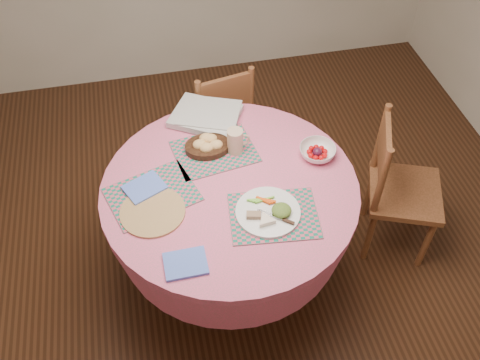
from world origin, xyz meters
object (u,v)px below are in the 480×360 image
at_px(dining_table, 230,212).
at_px(chair_right, 397,186).
at_px(latte_mug, 236,141).
at_px(chair_back, 219,117).
at_px(dinner_plate, 270,211).
at_px(wicker_trivet, 153,212).
at_px(bread_bowl, 208,145).
at_px(fruit_bowl, 317,152).

relative_size(dining_table, chair_right, 1.41).
bearing_deg(chair_right, latte_mug, 100.52).
bearing_deg(chair_back, dinner_plate, 81.18).
relative_size(chair_back, dinner_plate, 2.89).
bearing_deg(dinner_plate, chair_back, 92.50).
bearing_deg(dining_table, chair_right, 3.48).
distance_m(chair_right, wicker_trivet, 1.36).
height_order(dining_table, chair_right, chair_right).
height_order(dining_table, chair_back, chair_back).
bearing_deg(chair_back, dining_table, 72.18).
height_order(bread_bowl, latte_mug, latte_mug).
bearing_deg(latte_mug, wicker_trivet, -145.48).
bearing_deg(dinner_plate, chair_right, 18.27).
bearing_deg(latte_mug, chair_back, 88.14).
bearing_deg(chair_right, chair_back, 68.61).
height_order(wicker_trivet, bread_bowl, bread_bowl).
distance_m(chair_right, latte_mug, 0.96).
bearing_deg(chair_right, fruit_bowl, 105.63).
bearing_deg(chair_back, chair_right, 125.89).
bearing_deg(fruit_bowl, bread_bowl, 163.28).
xyz_separation_m(chair_right, wicker_trivet, (-1.32, -0.14, 0.30)).
xyz_separation_m(chair_back, wicker_trivet, (-0.47, -0.93, 0.31)).
relative_size(wicker_trivet, latte_mug, 2.28).
height_order(chair_right, latte_mug, latte_mug).
bearing_deg(wicker_trivet, bread_bowl, 47.92).
bearing_deg(dining_table, bread_bowl, 102.71).
bearing_deg(fruit_bowl, dinner_plate, -136.02).
bearing_deg(chair_back, wicker_trivet, 51.79).
height_order(chair_back, wicker_trivet, chair_back).
bearing_deg(dining_table, chair_back, 83.51).
relative_size(dining_table, latte_mug, 9.41).
distance_m(chair_back, dinner_plate, 1.10).
distance_m(bread_bowl, fruit_bowl, 0.55).
bearing_deg(bread_bowl, chair_back, 74.98).
height_order(dinner_plate, latte_mug, latte_mug).
relative_size(wicker_trivet, dinner_plate, 1.01).
relative_size(chair_right, fruit_bowl, 4.51).
height_order(dining_table, fruit_bowl, fruit_bowl).
distance_m(wicker_trivet, bread_bowl, 0.47).
relative_size(dinner_plate, fruit_bowl, 1.52).
bearing_deg(dinner_plate, wicker_trivet, 166.70).
bearing_deg(dining_table, latte_mug, 71.32).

